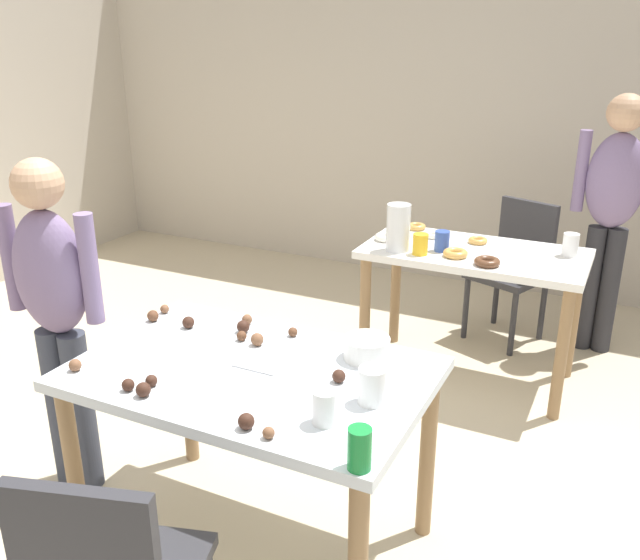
# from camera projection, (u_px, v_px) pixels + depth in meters

# --- Properties ---
(ground_plane) EXTENTS (6.40, 6.40, 0.00)m
(ground_plane) POSITION_uv_depth(u_px,v_px,m) (233.00, 524.00, 2.68)
(ground_plane) COLOR beige
(wall_back) EXTENTS (6.40, 0.10, 2.60)m
(wall_back) POSITION_uv_depth(u_px,v_px,m) (464.00, 111.00, 4.92)
(wall_back) COLOR #BCB2A3
(wall_back) RESTS_ON ground_plane
(dining_table_near) EXTENTS (1.22, 0.79, 0.75)m
(dining_table_near) POSITION_uv_depth(u_px,v_px,m) (252.00, 393.00, 2.36)
(dining_table_near) COLOR silver
(dining_table_near) RESTS_ON ground_plane
(dining_table_far) EXTENTS (1.16, 0.62, 0.75)m
(dining_table_far) POSITION_uv_depth(u_px,v_px,m) (473.00, 271.00, 3.62)
(dining_table_far) COLOR white
(dining_table_far) RESTS_ON ground_plane
(chair_far_table) EXTENTS (0.52, 0.52, 0.87)m
(chair_far_table) POSITION_uv_depth(u_px,v_px,m) (515.00, 262.00, 4.18)
(chair_far_table) COLOR #2D2D33
(chair_far_table) RESTS_ON ground_plane
(person_girl_near) EXTENTS (0.45, 0.23, 1.42)m
(person_girl_near) POSITION_uv_depth(u_px,v_px,m) (55.00, 303.00, 2.65)
(person_girl_near) COLOR #383D4C
(person_girl_near) RESTS_ON ground_plane
(person_adult_far) EXTENTS (0.45, 0.21, 1.53)m
(person_adult_far) POSITION_uv_depth(u_px,v_px,m) (612.00, 203.00, 3.85)
(person_adult_far) COLOR #28282D
(person_adult_far) RESTS_ON ground_plane
(mixing_bowl) EXTENTS (0.16, 0.16, 0.08)m
(mixing_bowl) POSITION_uv_depth(u_px,v_px,m) (367.00, 348.00, 2.39)
(mixing_bowl) COLOR white
(mixing_bowl) RESTS_ON dining_table_near
(soda_can) EXTENTS (0.07, 0.07, 0.12)m
(soda_can) POSITION_uv_depth(u_px,v_px,m) (360.00, 449.00, 1.78)
(soda_can) COLOR #198438
(soda_can) RESTS_ON dining_table_near
(fork_near) EXTENTS (0.17, 0.02, 0.01)m
(fork_near) POSITION_uv_depth(u_px,v_px,m) (253.00, 370.00, 2.31)
(fork_near) COLOR silver
(fork_near) RESTS_ON dining_table_near
(cup_near_0) EXTENTS (0.08, 0.08, 0.11)m
(cup_near_0) POSITION_uv_depth(u_px,v_px,m) (325.00, 407.00, 1.99)
(cup_near_0) COLOR white
(cup_near_0) RESTS_ON dining_table_near
(cup_near_1) EXTENTS (0.09, 0.09, 0.12)m
(cup_near_1) POSITION_uv_depth(u_px,v_px,m) (372.00, 386.00, 2.09)
(cup_near_1) COLOR white
(cup_near_1) RESTS_ON dining_table_near
(cake_ball_0) EXTENTS (0.05, 0.05, 0.05)m
(cake_ball_0) POSITION_uv_depth(u_px,v_px,m) (339.00, 376.00, 2.23)
(cake_ball_0) COLOR #3D2319
(cake_ball_0) RESTS_ON dining_table_near
(cake_ball_1) EXTENTS (0.04, 0.04, 0.04)m
(cake_ball_1) POSITION_uv_depth(u_px,v_px,m) (269.00, 433.00, 1.92)
(cake_ball_1) COLOR brown
(cake_ball_1) RESTS_ON dining_table_near
(cake_ball_2) EXTENTS (0.05, 0.05, 0.05)m
(cake_ball_2) POSITION_uv_depth(u_px,v_px,m) (246.00, 421.00, 1.97)
(cake_ball_2) COLOR #3D2319
(cake_ball_2) RESTS_ON dining_table_near
(cake_ball_3) EXTENTS (0.04, 0.04, 0.04)m
(cake_ball_3) POSITION_uv_depth(u_px,v_px,m) (293.00, 332.00, 2.57)
(cake_ball_3) COLOR brown
(cake_ball_3) RESTS_ON dining_table_near
(cake_ball_4) EXTENTS (0.04, 0.04, 0.04)m
(cake_ball_4) POSITION_uv_depth(u_px,v_px,m) (247.00, 319.00, 2.67)
(cake_ball_4) COLOR brown
(cake_ball_4) RESTS_ON dining_table_near
(cake_ball_5) EXTENTS (0.04, 0.04, 0.04)m
(cake_ball_5) POSITION_uv_depth(u_px,v_px,m) (75.00, 365.00, 2.30)
(cake_ball_5) COLOR brown
(cake_ball_5) RESTS_ON dining_table_near
(cake_ball_6) EXTENTS (0.05, 0.05, 0.05)m
(cake_ball_6) POSITION_uv_depth(u_px,v_px,m) (188.00, 322.00, 2.64)
(cake_ball_6) COLOR #3D2319
(cake_ball_6) RESTS_ON dining_table_near
(cake_ball_7) EXTENTS (0.04, 0.04, 0.04)m
(cake_ball_7) POSITION_uv_depth(u_px,v_px,m) (151.00, 381.00, 2.21)
(cake_ball_7) COLOR #3D2319
(cake_ball_7) RESTS_ON dining_table_near
(cake_ball_8) EXTENTS (0.04, 0.04, 0.04)m
(cake_ball_8) POSITION_uv_depth(u_px,v_px,m) (242.00, 336.00, 2.53)
(cake_ball_8) COLOR brown
(cake_ball_8) RESTS_ON dining_table_near
(cake_ball_9) EXTENTS (0.05, 0.05, 0.05)m
(cake_ball_9) POSITION_uv_depth(u_px,v_px,m) (257.00, 339.00, 2.49)
(cake_ball_9) COLOR brown
(cake_ball_9) RESTS_ON dining_table_near
(cake_ball_10) EXTENTS (0.04, 0.04, 0.04)m
(cake_ball_10) POSITION_uv_depth(u_px,v_px,m) (128.00, 385.00, 2.18)
(cake_ball_10) COLOR #3D2319
(cake_ball_10) RESTS_ON dining_table_near
(cake_ball_11) EXTENTS (0.05, 0.05, 0.05)m
(cake_ball_11) POSITION_uv_depth(u_px,v_px,m) (243.00, 327.00, 2.60)
(cake_ball_11) COLOR #3D2319
(cake_ball_11) RESTS_ON dining_table_near
(cake_ball_12) EXTENTS (0.05, 0.05, 0.05)m
(cake_ball_12) POSITION_uv_depth(u_px,v_px,m) (153.00, 316.00, 2.70)
(cake_ball_12) COLOR brown
(cake_ball_12) RESTS_ON dining_table_near
(cake_ball_13) EXTENTS (0.05, 0.05, 0.05)m
(cake_ball_13) POSITION_uv_depth(u_px,v_px,m) (143.00, 390.00, 2.14)
(cake_ball_13) COLOR #3D2319
(cake_ball_13) RESTS_ON dining_table_near
(cake_ball_14) EXTENTS (0.04, 0.04, 0.04)m
(cake_ball_14) POSITION_uv_depth(u_px,v_px,m) (165.00, 309.00, 2.78)
(cake_ball_14) COLOR brown
(cake_ball_14) RESTS_ON dining_table_near
(pitcher_far) EXTENTS (0.13, 0.13, 0.25)m
(pitcher_far) POSITION_uv_depth(u_px,v_px,m) (398.00, 228.00, 3.53)
(pitcher_far) COLOR white
(pitcher_far) RESTS_ON dining_table_far
(cup_far_0) EXTENTS (0.08, 0.08, 0.11)m
(cup_far_0) POSITION_uv_depth(u_px,v_px,m) (420.00, 244.00, 3.50)
(cup_far_0) COLOR yellow
(cup_far_0) RESTS_ON dining_table_far
(cup_far_1) EXTENTS (0.08, 0.08, 0.12)m
(cup_far_1) POSITION_uv_depth(u_px,v_px,m) (571.00, 245.00, 3.47)
(cup_far_1) COLOR white
(cup_far_1) RESTS_ON dining_table_far
(cup_far_2) EXTENTS (0.08, 0.08, 0.11)m
(cup_far_2) POSITION_uv_depth(u_px,v_px,m) (442.00, 241.00, 3.55)
(cup_far_2) COLOR #3351B2
(cup_far_2) RESTS_ON dining_table_far
(donut_far_0) EXTENTS (0.10, 0.10, 0.03)m
(donut_far_0) POSITION_uv_depth(u_px,v_px,m) (433.00, 235.00, 3.80)
(donut_far_0) COLOR white
(donut_far_0) RESTS_ON dining_table_far
(donut_far_1) EXTENTS (0.13, 0.13, 0.04)m
(donut_far_1) POSITION_uv_depth(u_px,v_px,m) (455.00, 253.00, 3.47)
(donut_far_1) COLOR gold
(donut_far_1) RESTS_ON dining_table_far
(donut_far_2) EXTENTS (0.13, 0.13, 0.04)m
(donut_far_2) POSITION_uv_depth(u_px,v_px,m) (386.00, 237.00, 3.74)
(donut_far_2) COLOR white
(donut_far_2) RESTS_ON dining_table_far
(donut_far_3) EXTENTS (0.11, 0.11, 0.03)m
(donut_far_3) POSITION_uv_depth(u_px,v_px,m) (416.00, 227.00, 3.95)
(donut_far_3) COLOR gold
(donut_far_3) RESTS_ON dining_table_far
(donut_far_4) EXTENTS (0.11, 0.11, 0.03)m
(donut_far_4) POSITION_uv_depth(u_px,v_px,m) (478.00, 240.00, 3.69)
(donut_far_4) COLOR gold
(donut_far_4) RESTS_ON dining_table_far
(donut_far_5) EXTENTS (0.13, 0.13, 0.04)m
(donut_far_5) POSITION_uv_depth(u_px,v_px,m) (487.00, 262.00, 3.34)
(donut_far_5) COLOR brown
(donut_far_5) RESTS_ON dining_table_far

